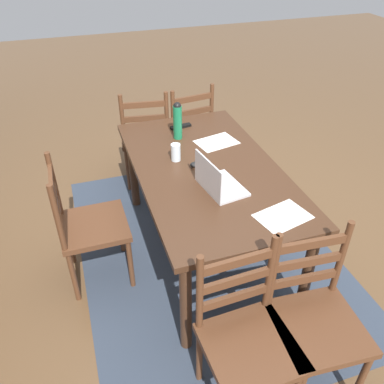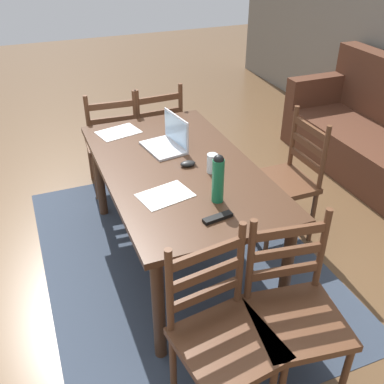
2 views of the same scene
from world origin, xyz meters
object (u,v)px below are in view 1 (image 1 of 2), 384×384
object	(u,v)px
water_bottle	(178,120)
computer_mouse	(197,164)
chair_left_far	(247,340)
dining_table	(207,178)
chair_right_far	(145,137)
chair_right_near	(185,131)
chair_far_head	(88,226)
tv_remote	(181,126)
drinking_glass	(176,152)
chair_left_near	(315,320)
laptop	(216,182)

from	to	relation	value
water_bottle	computer_mouse	bearing A→B (deg)	-179.13
chair_left_far	dining_table	bearing A→B (deg)	-9.60
chair_right_far	chair_right_near	bearing A→B (deg)	-90.01
chair_far_head	tv_remote	distance (m)	1.10
dining_table	chair_right_near	size ratio (longest dim) A/B	1.77
chair_right_far	chair_left_far	bearing A→B (deg)	-179.90
chair_left_far	drinking_glass	xyz separation A→B (m)	(1.29, -0.02, 0.36)
water_bottle	chair_left_near	bearing A→B (deg)	-170.83
drinking_glass	water_bottle	bearing A→B (deg)	-18.82
laptop	chair_far_head	bearing A→B (deg)	71.76
dining_table	computer_mouse	distance (m)	0.13
chair_right_far	drinking_glass	bearing A→B (deg)	-178.72
chair_right_near	laptop	distance (m)	1.46
dining_table	drinking_glass	size ratio (longest dim) A/B	13.76
water_bottle	chair_right_far	bearing A→B (deg)	11.06
chair_right_far	drinking_glass	xyz separation A→B (m)	(-0.97, -0.02, 0.36)
chair_right_near	chair_far_head	bearing A→B (deg)	137.40
chair_left_near	chair_left_far	world-z (taller)	same
laptop	drinking_glass	size ratio (longest dim) A/B	2.87
drinking_glass	computer_mouse	distance (m)	0.18
tv_remote	drinking_glass	bearing A→B (deg)	151.23
chair_left_far	tv_remote	xyz separation A→B (m)	(1.76, -0.20, 0.31)
chair_far_head	water_bottle	world-z (taller)	water_bottle
chair_left_far	water_bottle	distance (m)	1.67
chair_left_far	water_bottle	size ratio (longest dim) A/B	3.29
dining_table	laptop	size ratio (longest dim) A/B	4.79
chair_far_head	chair_right_near	size ratio (longest dim) A/B	1.00
dining_table	chair_right_far	size ratio (longest dim) A/B	1.77
chair_right_near	water_bottle	bearing A→B (deg)	158.31
chair_right_far	laptop	world-z (taller)	laptop
chair_far_head	chair_right_far	bearing A→B (deg)	-29.89
dining_table	tv_remote	size ratio (longest dim) A/B	9.87
chair_right_near	tv_remote	size ratio (longest dim) A/B	5.59
tv_remote	chair_left_near	bearing A→B (deg)	177.80
laptop	dining_table	bearing A→B (deg)	-7.81
water_bottle	tv_remote	world-z (taller)	water_bottle
chair_left_near	drinking_glass	distance (m)	1.39
water_bottle	computer_mouse	size ratio (longest dim) A/B	2.89
chair_left_far	computer_mouse	distance (m)	1.21
dining_table	drinking_glass	world-z (taller)	drinking_glass
drinking_glass	computer_mouse	bearing A→B (deg)	-138.24
dining_table	chair_right_far	distance (m)	1.16
chair_left_near	chair_right_near	size ratio (longest dim) A/B	1.00
chair_left_near	chair_right_near	bearing A→B (deg)	-0.07
chair_right_far	chair_far_head	size ratio (longest dim) A/B	1.00
dining_table	tv_remote	world-z (taller)	tv_remote
chair_right_near	drinking_glass	xyz separation A→B (m)	(-0.97, 0.37, 0.36)
chair_left_near	chair_right_near	xyz separation A→B (m)	(2.26, -0.00, 0.00)
dining_table	computer_mouse	xyz separation A→B (m)	(0.03, 0.06, 0.11)
chair_left_near	chair_far_head	bearing A→B (deg)	42.55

